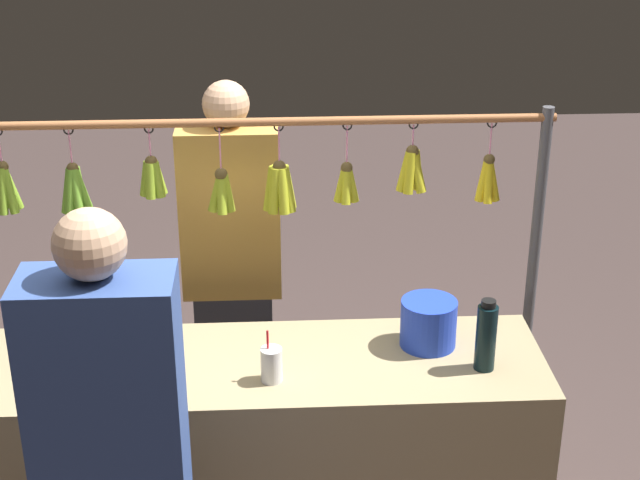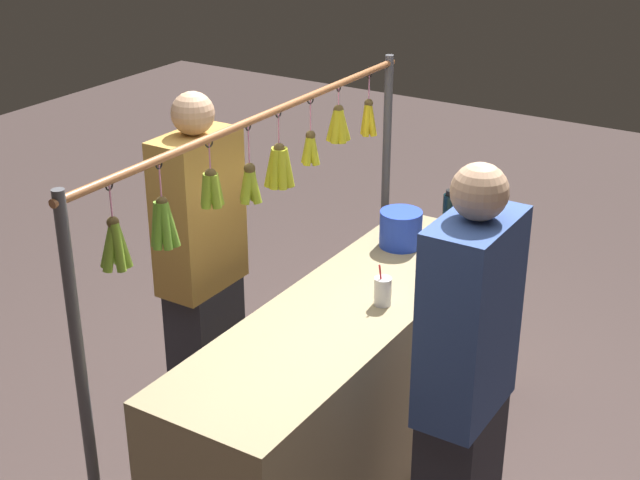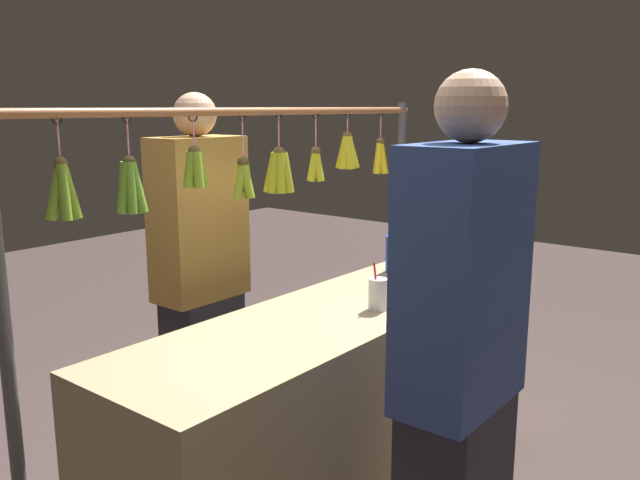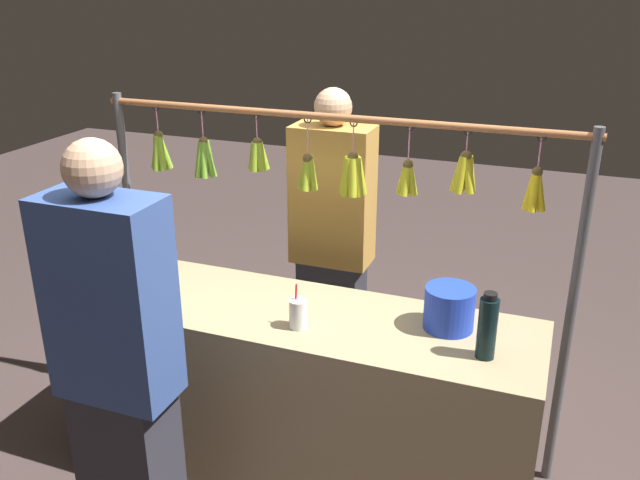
{
  "view_description": "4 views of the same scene",
  "coord_description": "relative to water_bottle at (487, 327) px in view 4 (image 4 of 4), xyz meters",
  "views": [
    {
      "loc": [
        -0.08,
        2.95,
        2.65
      ],
      "look_at": [
        -0.25,
        0.0,
        1.35
      ],
      "focal_mm": 53.85,
      "sensor_mm": 36.0,
      "label": 1
    },
    {
      "loc": [
        2.97,
        1.72,
        2.72
      ],
      "look_at": [
        0.22,
        0.0,
        1.27
      ],
      "focal_mm": 51.47,
      "sensor_mm": 36.0,
      "label": 2
    },
    {
      "loc": [
        1.99,
        1.48,
        1.66
      ],
      "look_at": [
        0.13,
        0.0,
        1.18
      ],
      "focal_mm": 37.06,
      "sensor_mm": 36.0,
      "label": 3
    },
    {
      "loc": [
        -1.01,
        2.35,
        2.23
      ],
      "look_at": [
        -0.12,
        0.0,
        1.23
      ],
      "focal_mm": 37.71,
      "sensor_mm": 36.0,
      "label": 4
    }
  ],
  "objects": [
    {
      "name": "ground_plane",
      "position": [
        0.82,
        -0.09,
        -1.01
      ],
      "size": [
        12.0,
        12.0,
        0.0
      ],
      "primitive_type": "plane",
      "color": "#443633"
    },
    {
      "name": "blue_bucket",
      "position": [
        0.17,
        -0.17,
        -0.04
      ],
      "size": [
        0.2,
        0.2,
        0.18
      ],
      "primitive_type": "cylinder",
      "color": "blue",
      "rests_on": "market_counter"
    },
    {
      "name": "drink_cup",
      "position": [
        0.74,
        0.04,
        -0.06
      ],
      "size": [
        0.07,
        0.07,
        0.19
      ],
      "color": "silver",
      "rests_on": "market_counter"
    },
    {
      "name": "water_bottle",
      "position": [
        0.0,
        0.0,
        0.0
      ],
      "size": [
        0.07,
        0.07,
        0.27
      ],
      "color": "black",
      "rests_on": "market_counter"
    },
    {
      "name": "display_rack",
      "position": [
        0.83,
        -0.51,
        0.22
      ],
      "size": [
        2.29,
        0.13,
        1.68
      ],
      "color": "#4C4C51",
      "rests_on": "ground"
    },
    {
      "name": "market_counter",
      "position": [
        0.82,
        -0.09,
        -0.57
      ],
      "size": [
        2.1,
        0.59,
        0.88
      ],
      "primitive_type": "cube",
      "color": "tan",
      "rests_on": "ground"
    },
    {
      "name": "customer_person",
      "position": [
        1.19,
        0.61,
        -0.14
      ],
      "size": [
        0.42,
        0.23,
        1.76
      ],
      "color": "#2D2D38",
      "rests_on": "ground"
    },
    {
      "name": "vendor_person",
      "position": [
        0.9,
        -0.81,
        -0.16
      ],
      "size": [
        0.41,
        0.22,
        1.72
      ],
      "color": "#2D2D38",
      "rests_on": "ground"
    }
  ]
}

